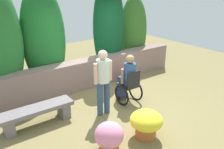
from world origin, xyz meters
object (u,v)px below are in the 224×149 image
Objects in this scene: flower_pot_red_accent at (127,77)px; person_in_wheelchair at (128,81)px; stone_bench at (37,113)px; person_standing_companion at (103,79)px; flower_pot_purple_near at (109,137)px; flower_pot_terracotta_by_wall at (146,123)px.

person_in_wheelchair is at bearing -128.21° from flower_pot_red_accent.
person_standing_companion is at bearing -20.59° from stone_bench.
person_standing_companion is at bearing -147.12° from flower_pot_red_accent.
stone_bench is at bearing 156.36° from person_standing_companion.
person_in_wheelchair reaches higher than flower_pot_red_accent.
flower_pot_purple_near is (0.80, -1.63, -0.01)m from stone_bench.
flower_pot_purple_near is at bearing -66.71° from stone_bench.
person_standing_companion is 1.98m from flower_pot_red_accent.
person_standing_companion is (1.46, -0.47, 0.63)m from stone_bench.
stone_bench is 1.82m from flower_pot_purple_near.
flower_pot_terracotta_by_wall reaches higher than flower_pot_red_accent.
flower_pot_red_accent is at bearing 26.98° from person_standing_companion.
flower_pot_purple_near is (-0.66, -1.17, -0.64)m from person_standing_companion.
flower_pot_red_accent reaches higher than stone_bench.
stone_bench is 2.40m from flower_pot_terracotta_by_wall.
stone_bench is 3.20× the size of flower_pot_red_accent.
person_standing_companion is at bearing -161.08° from person_in_wheelchair.
flower_pot_terracotta_by_wall is 1.34× the size of flower_pot_red_accent.
stone_bench is at bearing -177.35° from person_in_wheelchair.
flower_pot_terracotta_by_wall is (1.64, -1.75, 0.04)m from stone_bench.
person_standing_companion is 1.43m from flower_pot_terracotta_by_wall.
person_in_wheelchair is at bearing 1.73° from person_standing_companion.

